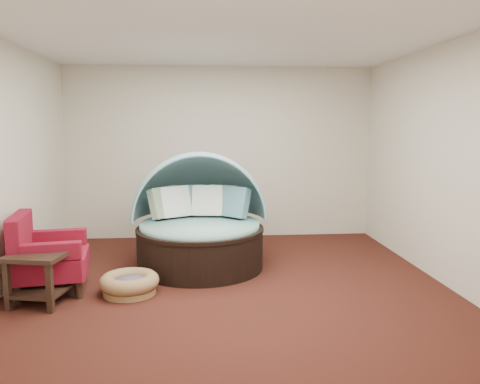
{
  "coord_description": "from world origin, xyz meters",
  "views": [
    {
      "loc": [
        -0.32,
        -5.22,
        1.84
      ],
      "look_at": [
        0.16,
        0.6,
        1.02
      ],
      "focal_mm": 35.0,
      "sensor_mm": 36.0,
      "label": 1
    }
  ],
  "objects": [
    {
      "name": "red_armchair",
      "position": [
        -2.06,
        -0.02,
        0.41
      ],
      "size": [
        0.88,
        0.88,
        0.9
      ],
      "rotation": [
        0.0,
        0.0,
        0.16
      ],
      "color": "black",
      "rests_on": "floor"
    },
    {
      "name": "wall_back",
      "position": [
        0.0,
        2.5,
        1.4
      ],
      "size": [
        5.0,
        0.0,
        5.0
      ],
      "primitive_type": "plane",
      "rotation": [
        1.57,
        0.0,
        0.0
      ],
      "color": "beige",
      "rests_on": "floor"
    },
    {
      "name": "pet_basket",
      "position": [
        -1.13,
        -0.17,
        0.12
      ],
      "size": [
        0.86,
        0.86,
        0.23
      ],
      "rotation": [
        0.0,
        0.0,
        -0.42
      ],
      "color": "olive",
      "rests_on": "floor"
    },
    {
      "name": "wall_right",
      "position": [
        2.5,
        0.0,
        1.4
      ],
      "size": [
        0.0,
        5.0,
        5.0
      ],
      "primitive_type": "plane",
      "rotation": [
        1.57,
        0.0,
        -1.57
      ],
      "color": "beige",
      "rests_on": "floor"
    },
    {
      "name": "floor",
      "position": [
        0.0,
        0.0,
        0.0
      ],
      "size": [
        5.0,
        5.0,
        0.0
      ],
      "primitive_type": "plane",
      "color": "#401912",
      "rests_on": "ground"
    },
    {
      "name": "ceiling",
      "position": [
        0.0,
        0.0,
        2.8
      ],
      "size": [
        5.0,
        5.0,
        0.0
      ],
      "primitive_type": "plane",
      "rotation": [
        3.14,
        0.0,
        0.0
      ],
      "color": "white",
      "rests_on": "wall_back"
    },
    {
      "name": "canopy_daybed",
      "position": [
        -0.35,
        0.84,
        0.7
      ],
      "size": [
        1.81,
        1.7,
        1.51
      ],
      "rotation": [
        0.0,
        0.0,
        0.03
      ],
      "color": "black",
      "rests_on": "floor"
    },
    {
      "name": "side_table",
      "position": [
        -2.0,
        -0.37,
        0.35
      ],
      "size": [
        0.68,
        0.68,
        0.55
      ],
      "rotation": [
        0.0,
        0.0,
        -0.22
      ],
      "color": "black",
      "rests_on": "floor"
    },
    {
      "name": "wall_front",
      "position": [
        0.0,
        -2.5,
        1.4
      ],
      "size": [
        5.0,
        0.0,
        5.0
      ],
      "primitive_type": "plane",
      "rotation": [
        -1.57,
        0.0,
        0.0
      ],
      "color": "beige",
      "rests_on": "floor"
    }
  ]
}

